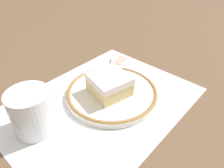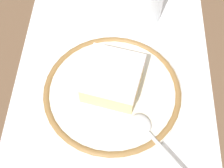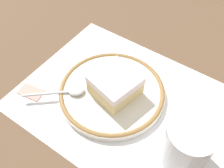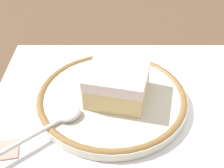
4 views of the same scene
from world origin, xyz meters
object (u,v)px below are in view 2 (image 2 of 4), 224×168
Objects in this scene: spoon at (148,132)px; napkin at (90,20)px; cake_slice at (112,78)px; plate at (112,92)px.

spoon reaches higher than napkin.
spoon is at bearing 36.00° from cake_slice.
cake_slice reaches higher than plate.
spoon is 0.85× the size of napkin.
plate is 0.09m from spoon.
spoon is at bearing 39.03° from plate.
cake_slice is 0.94× the size of spoon.
cake_slice reaches higher than spoon.
plate is 0.16m from napkin.
cake_slice is at bearing -144.00° from spoon.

